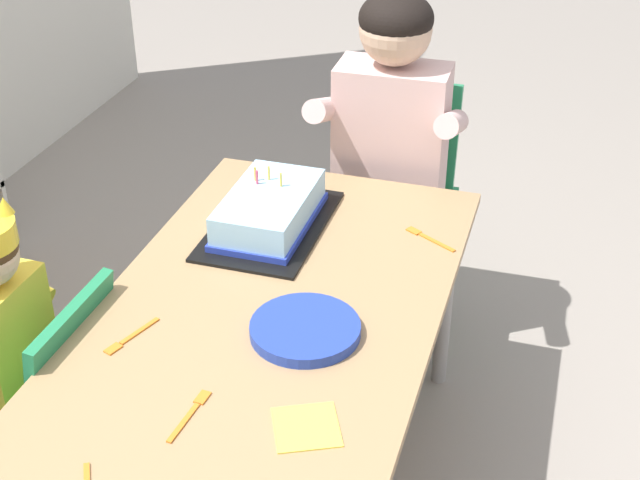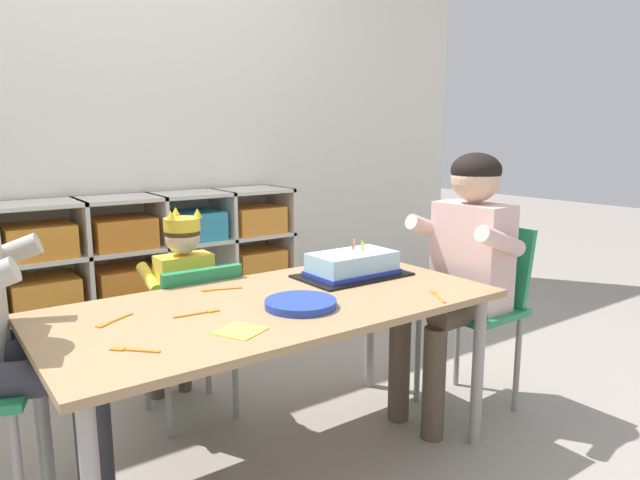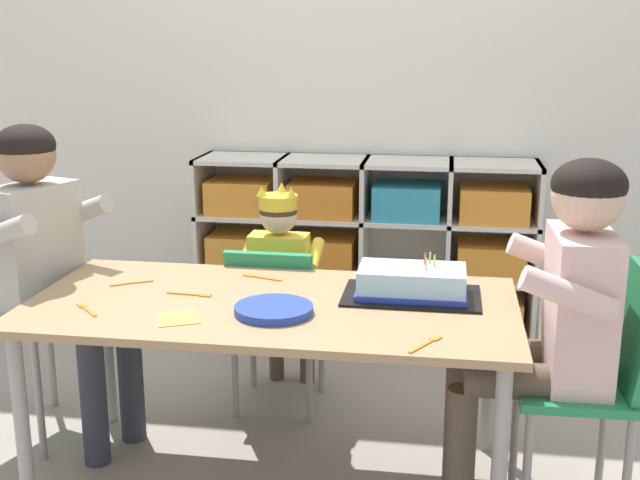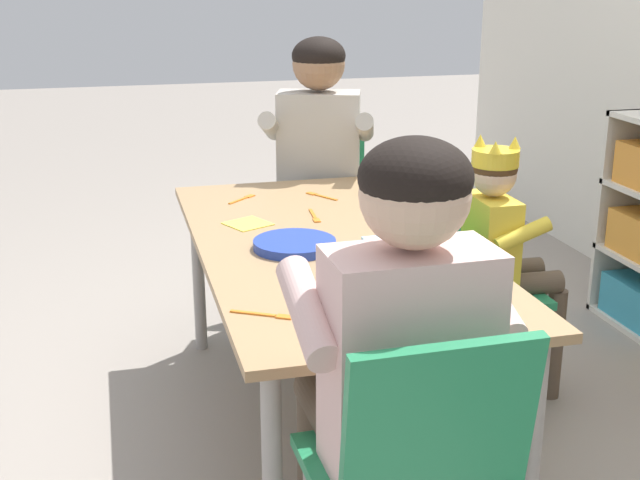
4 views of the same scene
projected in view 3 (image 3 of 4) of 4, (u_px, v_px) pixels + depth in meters
name	position (u px, v px, depth m)	size (l,w,h in m)	color
ground	(274.00, 478.00, 2.53)	(16.00, 16.00, 0.00)	gray
classroom_back_wall	(345.00, 19.00, 3.76)	(5.07, 0.10, 2.84)	silver
storage_cubby_shelf	(362.00, 249.00, 3.78)	(1.57, 0.34, 0.80)	silver
activity_table	(272.00, 319.00, 2.40)	(1.44, 0.71, 0.58)	#A37F56
classroom_chair_blue	(276.00, 313.00, 2.90)	(0.34, 0.34, 0.64)	#238451
child_with_crown	(282.00, 267.00, 2.97)	(0.30, 0.31, 0.84)	yellow
classroom_chair_adult_side	(27.00, 299.00, 2.75)	(0.43, 0.44, 0.77)	#238451
adult_helper_seated	(48.00, 248.00, 2.65)	(0.48, 0.46, 1.07)	#B2ADA3
classroom_chair_guest_side	(596.00, 373.00, 2.20)	(0.35, 0.37, 0.75)	#238451
guest_at_table_side	(556.00, 304.00, 2.17)	(0.44, 0.41, 1.04)	beige
birthday_cake_on_tray	(412.00, 285.00, 2.42)	(0.41, 0.26, 0.13)	black
paper_plate_stack	(274.00, 310.00, 2.28)	(0.22, 0.22, 0.02)	#233DA3
paper_napkin_square	(177.00, 318.00, 2.24)	(0.11, 0.11, 0.00)	#F4DB4C
fork_at_table_front_edge	(427.00, 343.00, 2.06)	(0.08, 0.13, 0.00)	orange
fork_by_napkin	(260.00, 277.00, 2.62)	(0.14, 0.06, 0.00)	orange
fork_beside_plate_stack	(86.00, 309.00, 2.32)	(0.10, 0.10, 0.00)	orange
fork_scattered_mid_table	(192.00, 294.00, 2.45)	(0.14, 0.03, 0.00)	orange
fork_near_child_seat	(129.00, 283.00, 2.56)	(0.12, 0.08, 0.00)	orange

